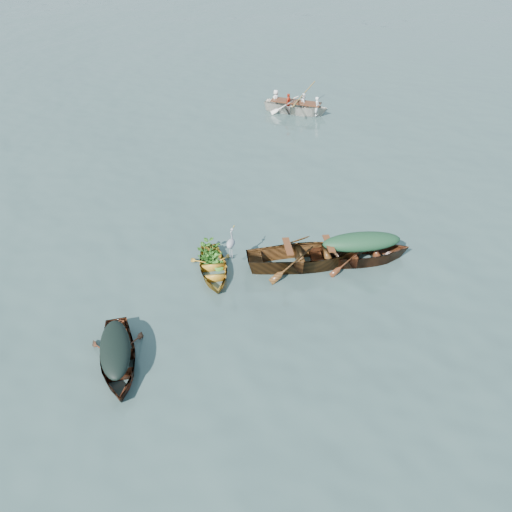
{
  "coord_description": "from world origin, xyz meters",
  "views": [
    {
      "loc": [
        2.91,
        -9.65,
        9.13
      ],
      "look_at": [
        -0.36,
        1.44,
        0.5
      ],
      "focal_mm": 35.0,
      "sensor_mm": 36.0,
      "label": 1
    }
  ],
  "objects_px": {
    "dark_covered_boat": "(119,365)",
    "yellow_dinghy": "(213,273)",
    "heron": "(231,247)",
    "open_wooden_boat": "(307,265)",
    "green_tarp_boat": "(359,261)",
    "rowed_boat": "(296,113)"
  },
  "relations": [
    {
      "from": "dark_covered_boat",
      "to": "heron",
      "type": "xyz_separation_m",
      "value": [
        1.39,
        4.2,
        0.83
      ]
    },
    {
      "from": "open_wooden_boat",
      "to": "rowed_boat",
      "type": "distance_m",
      "value": 12.4
    },
    {
      "from": "dark_covered_boat",
      "to": "rowed_boat",
      "type": "bearing_deg",
      "value": 57.98
    },
    {
      "from": "green_tarp_boat",
      "to": "open_wooden_boat",
      "type": "height_order",
      "value": "open_wooden_boat"
    },
    {
      "from": "rowed_boat",
      "to": "heron",
      "type": "xyz_separation_m",
      "value": [
        0.98,
        -12.87,
        0.83
      ]
    },
    {
      "from": "open_wooden_boat",
      "to": "dark_covered_boat",
      "type": "bearing_deg",
      "value": 122.14
    },
    {
      "from": "dark_covered_boat",
      "to": "yellow_dinghy",
      "type": "bearing_deg",
      "value": 45.99
    },
    {
      "from": "dark_covered_boat",
      "to": "green_tarp_boat",
      "type": "height_order",
      "value": "green_tarp_boat"
    },
    {
      "from": "dark_covered_boat",
      "to": "green_tarp_boat",
      "type": "relative_size",
      "value": 0.8
    },
    {
      "from": "heron",
      "to": "rowed_boat",
      "type": "bearing_deg",
      "value": 66.95
    },
    {
      "from": "open_wooden_boat",
      "to": "heron",
      "type": "xyz_separation_m",
      "value": [
        -2.08,
        -0.85,
        0.83
      ]
    },
    {
      "from": "yellow_dinghy",
      "to": "green_tarp_boat",
      "type": "height_order",
      "value": "green_tarp_boat"
    },
    {
      "from": "yellow_dinghy",
      "to": "dark_covered_boat",
      "type": "xyz_separation_m",
      "value": [
        -0.93,
        -3.9,
        0.0
      ]
    },
    {
      "from": "green_tarp_boat",
      "to": "rowed_boat",
      "type": "xyz_separation_m",
      "value": [
        -4.52,
        11.38,
        0.0
      ]
    },
    {
      "from": "yellow_dinghy",
      "to": "rowed_boat",
      "type": "relative_size",
      "value": 0.63
    },
    {
      "from": "yellow_dinghy",
      "to": "heron",
      "type": "xyz_separation_m",
      "value": [
        0.47,
        0.3,
        0.83
      ]
    },
    {
      "from": "open_wooden_boat",
      "to": "rowed_boat",
      "type": "bearing_deg",
      "value": -8.99
    },
    {
      "from": "green_tarp_boat",
      "to": "heron",
      "type": "height_order",
      "value": "heron"
    },
    {
      "from": "green_tarp_boat",
      "to": "rowed_boat",
      "type": "bearing_deg",
      "value": -1.92
    },
    {
      "from": "yellow_dinghy",
      "to": "heron",
      "type": "distance_m",
      "value": 0.99
    },
    {
      "from": "open_wooden_boat",
      "to": "rowed_boat",
      "type": "xyz_separation_m",
      "value": [
        -3.07,
        12.02,
        0.0
      ]
    },
    {
      "from": "rowed_boat",
      "to": "yellow_dinghy",
      "type": "bearing_deg",
      "value": -174.1
    }
  ]
}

